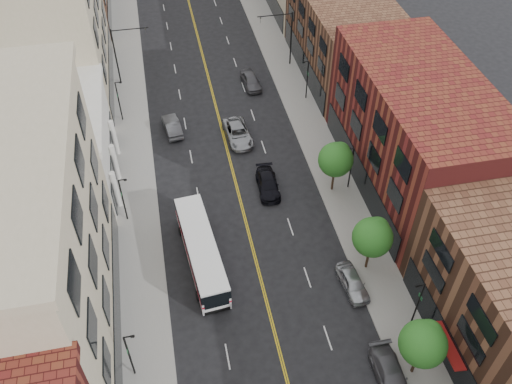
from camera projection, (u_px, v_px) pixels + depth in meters
sidewalk_left at (133, 146)px, 59.46m from camera, size 4.00×110.00×0.15m
sidewalk_right at (309, 124)px, 62.33m from camera, size 4.00×110.00×0.15m
bldg_l_tanoffice at (22, 259)px, 36.80m from camera, size 10.00×22.00×18.00m
bldg_l_white at (56, 149)px, 52.90m from camera, size 10.00×14.00×8.00m
bldg_l_far_a at (54, 21)px, 61.31m from camera, size 10.00×20.00×18.00m
bldg_r_mid at (415, 133)px, 51.49m from camera, size 10.00×22.00×12.00m
bldg_r_far_a at (344, 36)px, 66.89m from camera, size 10.00×20.00×10.00m
tree_r_1 at (424, 342)px, 37.75m from camera, size 3.40×3.40×5.59m
tree_r_2 at (373, 236)px, 44.75m from camera, size 3.40×3.40×5.59m
tree_r_3 at (336, 158)px, 51.75m from camera, size 3.40×3.40×5.59m
lamp_l_1 at (129, 354)px, 38.39m from camera, size 0.81×0.55×5.05m
lamp_l_2 at (123, 198)px, 49.59m from camera, size 0.81×0.55×5.05m
lamp_l_3 at (119, 99)px, 60.79m from camera, size 0.81×0.55×5.05m
lamp_r_1 at (418, 301)px, 41.54m from camera, size 0.81×0.55×5.05m
lamp_r_2 at (351, 166)px, 52.74m from camera, size 0.81×0.55×5.05m
lamp_r_3 at (307, 78)px, 63.94m from camera, size 0.81×0.55×5.05m
signal_mast_left at (121, 50)px, 65.32m from camera, size 4.49×0.18×7.20m
signal_mast_right at (286, 33)px, 68.27m from camera, size 4.49×0.18×7.20m
city_bus at (201, 250)px, 46.84m from camera, size 3.47×11.39×2.88m
car_parked_mid at (391, 376)px, 39.56m from camera, size 2.11×5.12×1.48m
car_parked_far at (353, 283)px, 45.52m from camera, size 2.10×4.44×1.47m
car_lane_behind at (172, 126)px, 60.89m from camera, size 2.18×4.80×1.53m
car_lane_a at (268, 184)px, 54.15m from camera, size 2.26×5.05×1.44m
car_lane_b at (238, 133)px, 59.91m from camera, size 3.01×5.84×1.58m
car_lane_c at (251, 81)px, 67.42m from camera, size 2.24×4.85×1.61m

